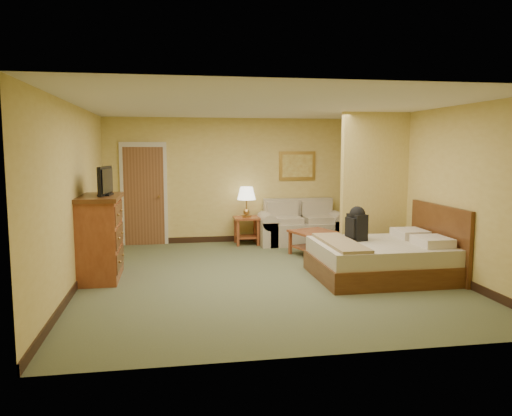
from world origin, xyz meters
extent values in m
plane|color=#545C3B|center=(0.00, 0.00, 0.00)|extent=(6.00, 6.00, 0.00)
plane|color=white|center=(0.00, 0.00, 2.60)|extent=(6.00, 6.00, 0.00)
cube|color=#D1B659|center=(0.00, 3.00, 1.30)|extent=(5.50, 0.02, 2.60)
cube|color=#D1B659|center=(-2.75, 0.00, 1.30)|extent=(0.02, 6.00, 2.60)
cube|color=#D1B659|center=(2.75, 0.00, 1.30)|extent=(0.02, 6.00, 2.60)
cube|color=#D1B659|center=(2.15, 0.93, 1.30)|extent=(1.20, 0.15, 2.60)
cube|color=beige|center=(-1.95, 2.97, 1.05)|extent=(0.94, 0.06, 2.10)
cube|color=brown|center=(-1.95, 2.96, 1.00)|extent=(0.80, 0.04, 2.00)
cylinder|color=#A57A3C|center=(-1.65, 2.90, 1.00)|extent=(0.04, 0.12, 0.04)
cube|color=black|center=(0.00, 2.99, 0.06)|extent=(5.50, 0.02, 0.12)
cube|color=tan|center=(1.27, 2.52, 0.22)|extent=(1.49, 0.80, 0.45)
cube|color=tan|center=(1.27, 2.87, 0.68)|extent=(1.49, 0.19, 0.47)
cube|color=tan|center=(0.52, 2.52, 0.25)|extent=(0.32, 0.80, 0.50)
cube|color=tan|center=(2.01, 2.52, 0.25)|extent=(0.32, 0.80, 0.50)
cube|color=brown|center=(0.12, 2.65, 0.55)|extent=(0.51, 0.51, 0.04)
cube|color=brown|center=(0.12, 2.65, 0.15)|extent=(0.43, 0.43, 0.03)
cube|color=brown|center=(-0.09, 2.44, 0.26)|extent=(0.05, 0.05, 0.52)
cube|color=brown|center=(0.33, 2.44, 0.26)|extent=(0.05, 0.05, 0.52)
cube|color=brown|center=(-0.09, 2.86, 0.26)|extent=(0.05, 0.05, 0.52)
cube|color=brown|center=(0.33, 2.86, 0.26)|extent=(0.05, 0.05, 0.52)
cylinder|color=#A57A3C|center=(0.12, 2.65, 0.59)|extent=(0.19, 0.19, 0.04)
cylinder|color=#A57A3C|center=(0.12, 2.65, 0.83)|extent=(0.03, 0.03, 0.31)
cone|color=white|center=(0.12, 2.65, 1.06)|extent=(0.38, 0.38, 0.26)
cube|color=brown|center=(1.17, 1.35, 0.44)|extent=(0.91, 0.91, 0.04)
cube|color=brown|center=(1.17, 1.35, 0.15)|extent=(0.78, 0.78, 0.03)
cube|color=brown|center=(0.86, 1.05, 0.22)|extent=(0.05, 0.05, 0.43)
cube|color=brown|center=(1.48, 1.66, 0.22)|extent=(0.05, 0.05, 0.43)
cube|color=#B78E3F|center=(1.27, 2.98, 1.60)|extent=(0.79, 0.03, 0.62)
cube|color=#B38A37|center=(1.27, 2.96, 1.60)|extent=(0.66, 0.02, 0.48)
cube|color=brown|center=(-2.48, 0.32, 0.61)|extent=(0.56, 1.11, 1.21)
cube|color=#4C2711|center=(-2.48, 0.32, 1.24)|extent=(0.63, 1.19, 0.06)
cube|color=black|center=(-2.38, 0.32, 1.29)|extent=(0.21, 0.33, 0.03)
cube|color=black|center=(-2.38, 0.32, 1.50)|extent=(0.13, 0.71, 0.43)
cube|color=#4C2711|center=(1.75, -0.34, 0.15)|extent=(2.01, 1.61, 0.30)
cube|color=beige|center=(1.75, -0.34, 0.42)|extent=(1.95, 1.55, 0.24)
cube|color=#4C2711|center=(2.71, -0.34, 0.55)|extent=(0.06, 1.71, 1.10)
cube|color=silver|center=(2.40, -0.69, 0.60)|extent=(0.45, 0.55, 0.14)
cube|color=silver|center=(2.40, 0.01, 0.60)|extent=(0.45, 0.55, 0.14)
cube|color=olive|center=(1.10, -0.34, 0.56)|extent=(0.45, 1.51, 0.05)
cube|color=black|center=(1.47, -0.06, 0.75)|extent=(0.27, 0.35, 0.41)
sphere|color=black|center=(1.47, -0.06, 0.95)|extent=(0.25, 0.25, 0.25)
camera|label=1|loc=(-1.40, -7.41, 1.98)|focal=35.00mm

